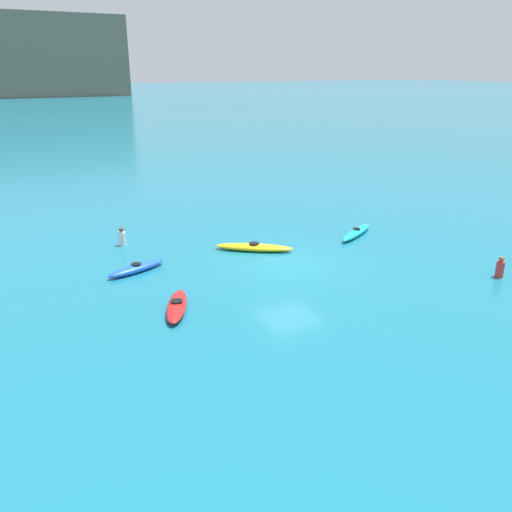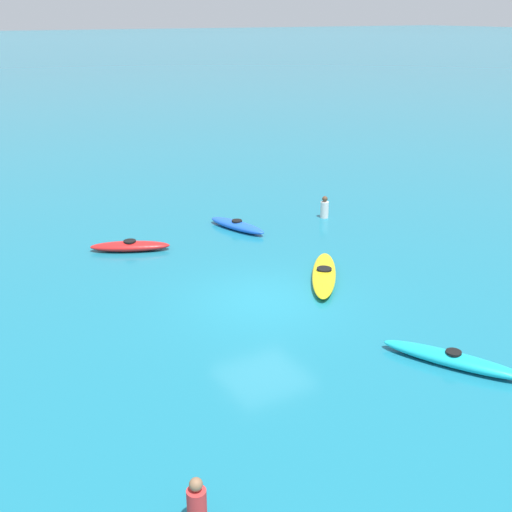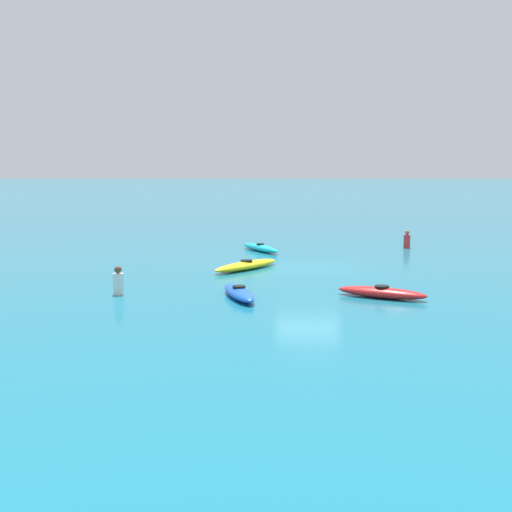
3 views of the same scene
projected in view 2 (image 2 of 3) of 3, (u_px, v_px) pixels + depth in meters
name	position (u px, v px, depth m)	size (l,w,h in m)	color
ground_plane	(264.00, 301.00, 17.91)	(600.00, 600.00, 0.00)	#19728C
kayak_blue	(237.00, 225.00, 23.75)	(2.72, 1.38, 0.37)	blue
kayak_yellow	(324.00, 274.00, 19.31)	(3.28, 2.71, 0.37)	yellow
kayak_red	(130.00, 246.00, 21.64)	(1.78, 2.71, 0.37)	red
kayak_cyan	(453.00, 359.00, 14.59)	(3.17, 2.12, 0.37)	#19B7C6
person_near_shore	(325.00, 208.00, 25.05)	(0.45, 0.45, 0.88)	silver
person_by_kayaks	(197.00, 504.00, 9.99)	(0.44, 0.44, 0.88)	red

